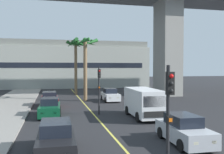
% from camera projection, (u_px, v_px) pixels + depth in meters
% --- Properties ---
extents(lane_stripe_center, '(0.14, 56.00, 0.01)m').
position_uv_depth(lane_stripe_center, '(89.00, 109.00, 25.35)').
color(lane_stripe_center, '#DBCC4C').
rests_on(lane_stripe_center, ground).
extents(pier_building_backdrop, '(32.44, 8.04, 9.52)m').
position_uv_depth(pier_building_backdrop, '(70.00, 65.00, 53.65)').
color(pier_building_backdrop, '#ADB2A8').
rests_on(pier_building_backdrop, ground).
extents(car_queue_front, '(1.91, 4.14, 1.56)m').
position_uv_depth(car_queue_front, '(50.00, 100.00, 27.07)').
color(car_queue_front, maroon).
rests_on(car_queue_front, ground).
extents(car_queue_second, '(1.89, 4.13, 1.56)m').
position_uv_depth(car_queue_second, '(56.00, 139.00, 12.17)').
color(car_queue_second, black).
rests_on(car_queue_second, ground).
extents(car_queue_third, '(1.90, 4.14, 1.56)m').
position_uv_depth(car_queue_third, '(184.00, 130.00, 13.92)').
color(car_queue_third, '#B7BABF').
rests_on(car_queue_third, ground).
extents(car_queue_fourth, '(1.86, 4.11, 1.56)m').
position_uv_depth(car_queue_fourth, '(110.00, 95.00, 31.57)').
color(car_queue_fourth, white).
rests_on(car_queue_fourth, ground).
extents(car_queue_fifth, '(1.92, 4.14, 1.56)m').
position_uv_depth(car_queue_fifth, '(50.00, 108.00, 21.64)').
color(car_queue_fifth, '#0C4728').
rests_on(car_queue_fifth, ground).
extents(delivery_van, '(2.27, 5.30, 2.36)m').
position_uv_depth(delivery_van, '(144.00, 102.00, 21.06)').
color(delivery_van, white).
rests_on(delivery_van, ground).
extents(traffic_light_median_near, '(0.24, 0.37, 4.20)m').
position_uv_depth(traffic_light_median_near, '(169.00, 110.00, 8.51)').
color(traffic_light_median_near, black).
rests_on(traffic_light_median_near, ground).
extents(traffic_light_median_far, '(0.24, 0.37, 4.20)m').
position_uv_depth(traffic_light_median_far, '(99.00, 84.00, 22.32)').
color(traffic_light_median_far, black).
rests_on(traffic_light_median_far, ground).
extents(palm_tree_near_median, '(2.89, 2.90, 8.24)m').
position_uv_depth(palm_tree_near_median, '(76.00, 51.00, 38.67)').
color(palm_tree_near_median, brown).
rests_on(palm_tree_near_median, ground).
extents(palm_tree_mid_median, '(3.09, 3.23, 7.79)m').
position_uv_depth(palm_tree_mid_median, '(85.00, 53.00, 31.47)').
color(palm_tree_mid_median, brown).
rests_on(palm_tree_mid_median, ground).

